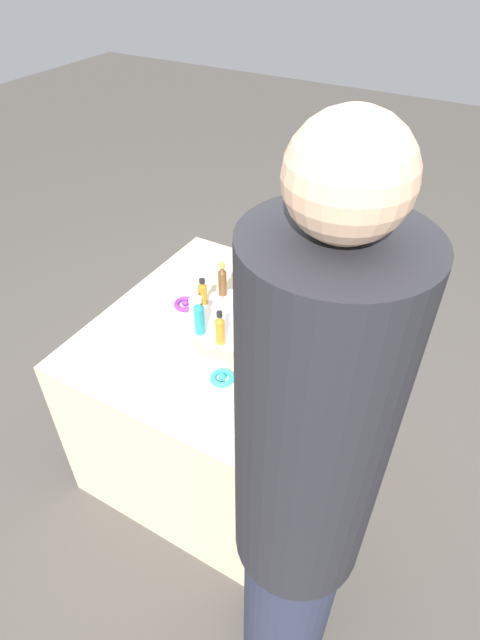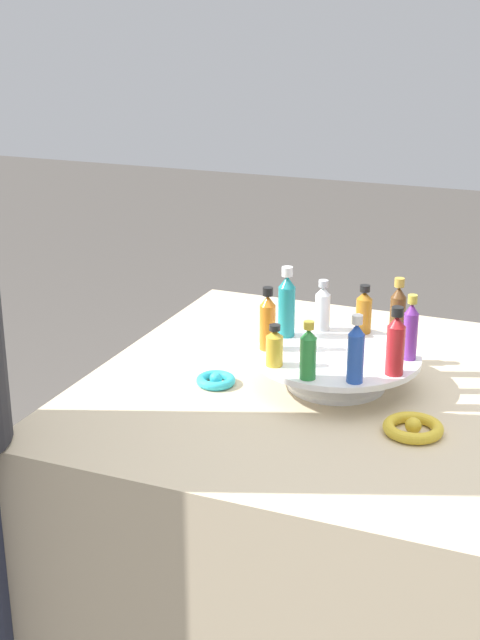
# 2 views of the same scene
# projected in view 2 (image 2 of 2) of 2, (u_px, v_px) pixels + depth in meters

# --- Properties ---
(party_table) EXTENTS (1.00, 1.00, 0.74)m
(party_table) POSITION_uv_depth(u_px,v_px,m) (330.00, 540.00, 1.95)
(party_table) COLOR beige
(party_table) RESTS_ON ground_plane
(display_stand) EXTENTS (0.34, 0.34, 0.07)m
(display_stand) POSITION_uv_depth(u_px,v_px,m) (337.00, 364.00, 1.81)
(display_stand) COLOR white
(display_stand) RESTS_ON party_table
(bottle_teal) EXTENTS (0.04, 0.04, 0.15)m
(bottle_teal) POSITION_uv_depth(u_px,v_px,m) (287.00, 305.00, 1.88)
(bottle_teal) COLOR teal
(bottle_teal) RESTS_ON display_stand
(bottle_orange) EXTENTS (0.03, 0.03, 0.13)m
(bottle_orange) POSITION_uv_depth(u_px,v_px,m) (268.00, 321.00, 1.81)
(bottle_orange) COLOR orange
(bottle_orange) RESTS_ON display_stand
(bottle_gold) EXTENTS (0.03, 0.03, 0.08)m
(bottle_gold) POSITION_uv_depth(u_px,v_px,m) (275.00, 347.00, 1.73)
(bottle_gold) COLOR gold
(bottle_gold) RESTS_ON display_stand
(bottle_green) EXTENTS (0.03, 0.03, 0.11)m
(bottle_green) POSITION_uv_depth(u_px,v_px,m) (308.00, 353.00, 1.67)
(bottle_green) COLOR #288438
(bottle_green) RESTS_ON display_stand
(bottle_blue) EXTENTS (0.03, 0.03, 0.13)m
(bottle_blue) POSITION_uv_depth(u_px,v_px,m) (356.00, 352.00, 1.65)
(bottle_blue) COLOR #234CAD
(bottle_blue) RESTS_ON display_stand
(bottle_red) EXTENTS (0.04, 0.04, 0.14)m
(bottle_red) POSITION_uv_depth(u_px,v_px,m) (396.00, 344.00, 1.69)
(bottle_red) COLOR #B21E23
(bottle_red) RESTS_ON display_stand
(bottle_purple) EXTENTS (0.03, 0.03, 0.13)m
(bottle_purple) POSITION_uv_depth(u_px,v_px,m) (411.00, 330.00, 1.76)
(bottle_purple) COLOR #702D93
(bottle_purple) RESTS_ON display_stand
(bottle_brown) EXTENTS (0.03, 0.03, 0.14)m
(bottle_brown) POSITION_uv_depth(u_px,v_px,m) (398.00, 314.00, 1.84)
(bottle_brown) COLOR brown
(bottle_brown) RESTS_ON display_stand
(bottle_amber) EXTENTS (0.03, 0.03, 0.11)m
(bottle_amber) POSITION_uv_depth(u_px,v_px,m) (364.00, 311.00, 1.91)
(bottle_amber) COLOR #AD6B19
(bottle_amber) RESTS_ON display_stand
(bottle_clear) EXTENTS (0.03, 0.03, 0.11)m
(bottle_clear) POSITION_uv_depth(u_px,v_px,m) (323.00, 307.00, 1.92)
(bottle_clear) COLOR silver
(bottle_clear) RESTS_ON display_stand
(ribbon_bow_teal) EXTENTS (0.08, 0.08, 0.03)m
(ribbon_bow_teal) POSITION_uv_depth(u_px,v_px,m) (216.00, 380.00, 1.83)
(ribbon_bow_teal) COLOR #2DB7CC
(ribbon_bow_teal) RESTS_ON party_table
(ribbon_bow_gold) EXTENTS (0.11, 0.11, 0.03)m
(ribbon_bow_gold) POSITION_uv_depth(u_px,v_px,m) (413.00, 428.00, 1.62)
(ribbon_bow_gold) COLOR gold
(ribbon_bow_gold) RESTS_ON party_table
(ribbon_bow_purple) EXTENTS (0.09, 0.09, 0.03)m
(ribbon_bow_purple) POSITION_uv_depth(u_px,v_px,m) (383.00, 344.00, 2.02)
(ribbon_bow_purple) COLOR purple
(ribbon_bow_purple) RESTS_ON party_table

